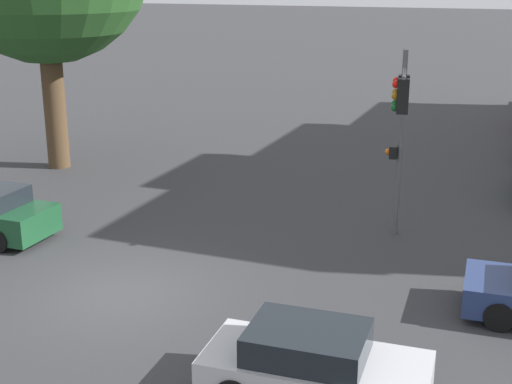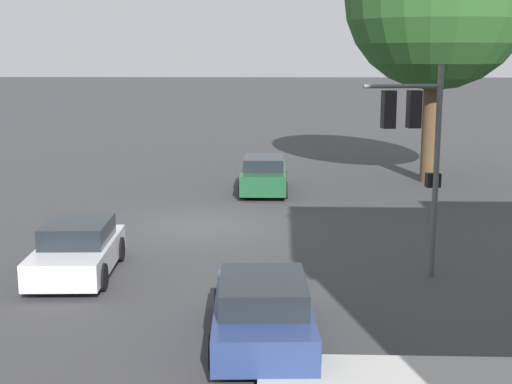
{
  "view_description": "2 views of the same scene",
  "coord_description": "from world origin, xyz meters",
  "px_view_note": "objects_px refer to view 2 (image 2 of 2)",
  "views": [
    {
      "loc": [
        8.51,
        -13.06,
        7.2
      ],
      "look_at": [
        1.8,
        4.04,
        1.55
      ],
      "focal_mm": 50.0,
      "sensor_mm": 36.0,
      "label": 1
    },
    {
      "loc": [
        22.57,
        2.65,
        5.5
      ],
      "look_at": [
        3.49,
        1.94,
        1.79
      ],
      "focal_mm": 50.0,
      "sensor_mm": 36.0,
      "label": 2
    }
  ],
  "objects_px": {
    "traffic_signal": "(414,133)",
    "crossing_car_2": "(263,311)",
    "crossing_car_0": "(264,175)",
    "crossing_car_1": "(78,250)"
  },
  "relations": [
    {
      "from": "traffic_signal",
      "to": "crossing_car_2",
      "type": "relative_size",
      "value": 1.27
    },
    {
      "from": "traffic_signal",
      "to": "crossing_car_0",
      "type": "distance_m",
      "value": 12.05
    },
    {
      "from": "traffic_signal",
      "to": "crossing_car_2",
      "type": "distance_m",
      "value": 6.34
    },
    {
      "from": "crossing_car_2",
      "to": "traffic_signal",
      "type": "bearing_deg",
      "value": -42.25
    },
    {
      "from": "crossing_car_0",
      "to": "crossing_car_2",
      "type": "distance_m",
      "value": 15.34
    },
    {
      "from": "traffic_signal",
      "to": "crossing_car_0",
      "type": "xyz_separation_m",
      "value": [
        -11.01,
        -3.92,
        -2.92
      ]
    },
    {
      "from": "crossing_car_0",
      "to": "crossing_car_1",
      "type": "distance_m",
      "value": 12.04
    },
    {
      "from": "crossing_car_1",
      "to": "crossing_car_2",
      "type": "distance_m",
      "value": 6.32
    },
    {
      "from": "crossing_car_1",
      "to": "crossing_car_2",
      "type": "height_order",
      "value": "crossing_car_1"
    },
    {
      "from": "traffic_signal",
      "to": "crossing_car_0",
      "type": "height_order",
      "value": "traffic_signal"
    }
  ]
}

